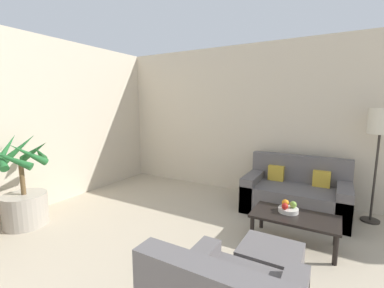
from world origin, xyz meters
TOP-DOWN VIEW (x-y plane):
  - wall_back at (0.00, 6.76)m, footprint 8.12×0.06m
  - potted_palm at (-2.85, 3.91)m, footprint 0.70×0.77m
  - sofa_loveseat at (0.29, 6.20)m, footprint 1.48×0.82m
  - floor_lamp at (1.27, 6.39)m, footprint 0.31×0.31m
  - coffee_table at (0.42, 5.22)m, footprint 0.97×0.52m
  - fruit_bowl at (0.33, 5.28)m, footprint 0.23×0.23m
  - apple_red at (0.30, 5.22)m, footprint 0.08×0.08m
  - apple_green at (0.38, 5.32)m, footprint 0.08×0.08m
  - orange_fruit at (0.29, 5.32)m, footprint 0.09×0.09m
  - ottoman at (0.35, 4.32)m, footprint 0.52×0.46m

SIDE VIEW (x-z plane):
  - ottoman at x=0.35m, z-range 0.00..0.40m
  - sofa_loveseat at x=0.29m, z-range -0.14..0.70m
  - coffee_table at x=0.42m, z-range 0.13..0.49m
  - fruit_bowl at x=0.33m, z-range 0.35..0.41m
  - potted_palm at x=-2.85m, z-range -0.24..1.02m
  - apple_red at x=0.30m, z-range 0.41..0.48m
  - apple_green at x=0.38m, z-range 0.41..0.49m
  - orange_fruit at x=0.29m, z-range 0.41..0.49m
  - floor_lamp at x=1.27m, z-range 0.54..2.14m
  - wall_back at x=0.00m, z-range 0.00..2.70m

